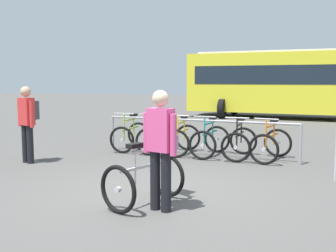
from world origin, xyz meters
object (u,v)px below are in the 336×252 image
at_px(featured_bicycle, 148,173).
at_px(person_with_featured_bike, 160,145).
at_px(racked_bike_teal, 210,141).
at_px(bus_distant, 299,81).
at_px(racked_bike_orange, 271,144).
at_px(racked_bike_black, 240,142).
at_px(racked_bike_lime, 131,136).
at_px(pedestrian_with_backpack, 28,119).
at_px(racked_bike_red, 156,137).
at_px(racked_bike_yellow, 182,139).

xyz_separation_m(featured_bicycle, person_with_featured_bike, (0.27, -0.26, 0.46)).
xyz_separation_m(racked_bike_teal, bus_distant, (1.98, 10.27, 1.37)).
bearing_deg(person_with_featured_bike, racked_bike_orange, 72.74).
distance_m(racked_bike_black, person_with_featured_bike, 4.09).
height_order(featured_bicycle, person_with_featured_bike, person_with_featured_bike).
height_order(racked_bike_teal, racked_bike_orange, same).
height_order(racked_bike_lime, racked_bike_teal, same).
distance_m(racked_bike_lime, racked_bike_orange, 3.50).
bearing_deg(bus_distant, pedestrian_with_backpack, -114.43).
height_order(racked_bike_red, pedestrian_with_backpack, pedestrian_with_backpack).
height_order(racked_bike_lime, person_with_featured_bike, person_with_featured_bike).
height_order(featured_bicycle, pedestrian_with_backpack, pedestrian_with_backpack).
distance_m(racked_bike_yellow, featured_bicycle, 3.94).
bearing_deg(racked_bike_orange, pedestrian_with_backpack, -160.10).
height_order(racked_bike_orange, pedestrian_with_backpack, pedestrian_with_backpack).
bearing_deg(pedestrian_with_backpack, racked_bike_red, 43.60).
relative_size(racked_bike_black, racked_bike_orange, 0.93).
relative_size(racked_bike_lime, featured_bicycle, 0.89).
height_order(person_with_featured_bike, bus_distant, bus_distant).
bearing_deg(racked_bike_black, racked_bike_teal, 174.43).
height_order(racked_bike_orange, bus_distant, bus_distant).
bearing_deg(racked_bike_red, racked_bike_teal, -5.57).
bearing_deg(featured_bicycle, person_with_featured_bike, -43.50).
relative_size(racked_bike_lime, racked_bike_orange, 0.91).
distance_m(racked_bike_teal, featured_bicycle, 3.83).
bearing_deg(racked_bike_red, racked_bike_lime, 174.43).
xyz_separation_m(racked_bike_lime, pedestrian_with_backpack, (-1.47, -2.13, 0.57)).
xyz_separation_m(racked_bike_red, pedestrian_with_backpack, (-2.17, -2.06, 0.57)).
bearing_deg(bus_distant, racked_bike_yellow, -104.70).
xyz_separation_m(racked_bike_black, pedestrian_with_backpack, (-4.26, -1.86, 0.57)).
relative_size(racked_bike_teal, person_with_featured_bike, 0.72).
distance_m(racked_bike_orange, featured_bicycle, 3.99).
xyz_separation_m(racked_bike_black, featured_bicycle, (-0.80, -3.76, 0.08)).
bearing_deg(racked_bike_yellow, pedestrian_with_backpack, -145.12).
bearing_deg(bus_distant, featured_bicycle, -98.42).
bearing_deg(bus_distant, person_with_featured_bike, -97.20).
distance_m(racked_bike_red, racked_bike_orange, 2.80).
bearing_deg(racked_bike_red, racked_bike_black, -5.57).
height_order(racked_bike_lime, racked_bike_red, same).
height_order(racked_bike_yellow, racked_bike_orange, same).
bearing_deg(person_with_featured_bike, racked_bike_teal, 92.32).
distance_m(racked_bike_teal, pedestrian_with_backpack, 4.09).
bearing_deg(racked_bike_orange, bus_distant, 86.77).
height_order(racked_bike_lime, racked_bike_orange, same).
relative_size(racked_bike_teal, pedestrian_with_backpack, 0.72).
bearing_deg(racked_bike_red, person_with_featured_bike, -69.74).
xyz_separation_m(racked_bike_yellow, person_with_featured_bike, (0.86, -4.15, 0.54)).
height_order(racked_bike_black, person_with_featured_bike, person_with_featured_bike).
xyz_separation_m(racked_bike_red, racked_bike_orange, (2.79, -0.27, 0.00)).
xyz_separation_m(racked_bike_black, person_with_featured_bike, (-0.53, -4.02, 0.54)).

